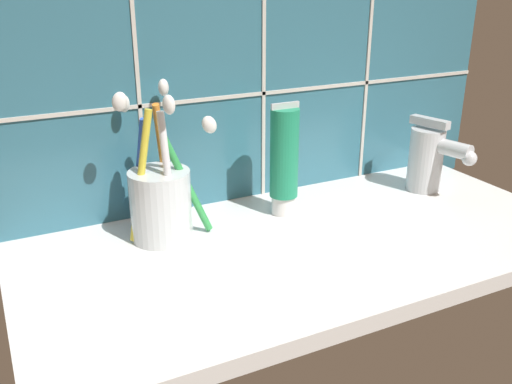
% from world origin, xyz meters
% --- Properties ---
extents(sink_counter, '(0.70, 0.34, 0.02)m').
position_xyz_m(sink_counter, '(0.00, 0.00, 0.01)').
color(sink_counter, white).
rests_on(sink_counter, ground).
extents(tile_wall_backsplash, '(0.80, 0.02, 0.45)m').
position_xyz_m(tile_wall_backsplash, '(0.00, 0.17, 0.22)').
color(tile_wall_backsplash, '#336B7F').
rests_on(tile_wall_backsplash, ground).
extents(toothbrush_cup, '(0.13, 0.11, 0.19)m').
position_xyz_m(toothbrush_cup, '(-0.16, 0.09, 0.07)').
color(toothbrush_cup, silver).
rests_on(toothbrush_cup, sink_counter).
extents(toothpaste_tube, '(0.04, 0.04, 0.15)m').
position_xyz_m(toothpaste_tube, '(0.01, 0.09, 0.10)').
color(toothpaste_tube, white).
rests_on(toothpaste_tube, sink_counter).
extents(sink_faucet, '(0.05, 0.11, 0.11)m').
position_xyz_m(sink_faucet, '(0.24, 0.07, 0.07)').
color(sink_faucet, silver).
rests_on(sink_faucet, sink_counter).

